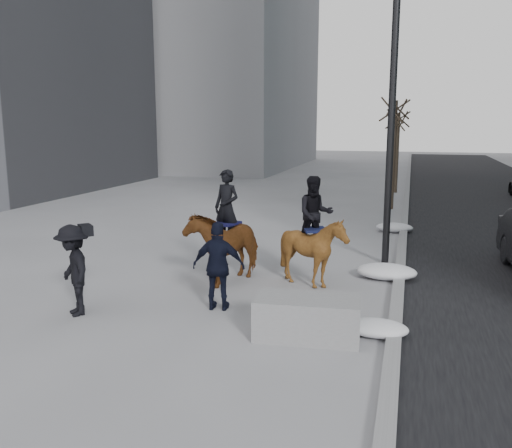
# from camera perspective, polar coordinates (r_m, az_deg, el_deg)

# --- Properties ---
(ground) EXTENTS (120.00, 120.00, 0.00)m
(ground) POSITION_cam_1_polar(r_m,az_deg,el_deg) (10.86, -1.76, -8.94)
(ground) COLOR gray
(ground) RESTS_ON ground
(curb) EXTENTS (0.25, 90.00, 0.12)m
(curb) POSITION_cam_1_polar(r_m,az_deg,el_deg) (20.07, 15.33, 0.02)
(curb) COLOR gray
(curb) RESTS_ON ground
(planter) EXTENTS (1.84, 1.03, 0.71)m
(planter) POSITION_cam_1_polar(r_m,az_deg,el_deg) (9.43, 5.42, -9.80)
(planter) COLOR gray
(planter) RESTS_ON ground
(tree_near) EXTENTS (1.20, 1.20, 5.01)m
(tree_near) POSITION_cam_1_polar(r_m,az_deg,el_deg) (23.46, 14.29, 7.60)
(tree_near) COLOR #382E21
(tree_near) RESTS_ON ground
(tree_far) EXTENTS (1.20, 1.20, 4.55)m
(tree_far) POSITION_cam_1_polar(r_m,az_deg,el_deg) (29.14, 14.64, 7.68)
(tree_far) COLOR #33251E
(tree_far) RESTS_ON ground
(mounted_left) EXTENTS (1.49, 2.18, 2.58)m
(mounted_left) POSITION_cam_1_polar(r_m,az_deg,el_deg) (12.59, -3.27, -1.66)
(mounted_left) COLOR #4D2B0F
(mounted_left) RESTS_ON ground
(mounted_right) EXTENTS (1.74, 1.84, 2.48)m
(mounted_right) POSITION_cam_1_polar(r_m,az_deg,el_deg) (12.15, 6.08, -1.99)
(mounted_right) COLOR #4A280E
(mounted_right) RESTS_ON ground
(feeder) EXTENTS (1.08, 0.92, 1.75)m
(feeder) POSITION_cam_1_polar(r_m,az_deg,el_deg) (10.62, -3.95, -4.46)
(feeder) COLOR black
(feeder) RESTS_ON ground
(camera_crew) EXTENTS (1.27, 1.25, 1.75)m
(camera_crew) POSITION_cam_1_polar(r_m,az_deg,el_deg) (10.88, -18.66, -4.59)
(camera_crew) COLOR black
(camera_crew) RESTS_ON ground
(lamppost) EXTENTS (0.25, 1.00, 9.09)m
(lamppost) POSITION_cam_1_polar(r_m,az_deg,el_deg) (14.17, 14.30, 15.83)
(lamppost) COLOR black
(lamppost) RESTS_ON ground
(snow_piles) EXTENTS (1.41, 10.06, 0.36)m
(snow_piles) POSITION_cam_1_polar(r_m,az_deg,el_deg) (14.10, 13.74, -3.93)
(snow_piles) COLOR silver
(snow_piles) RESTS_ON ground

